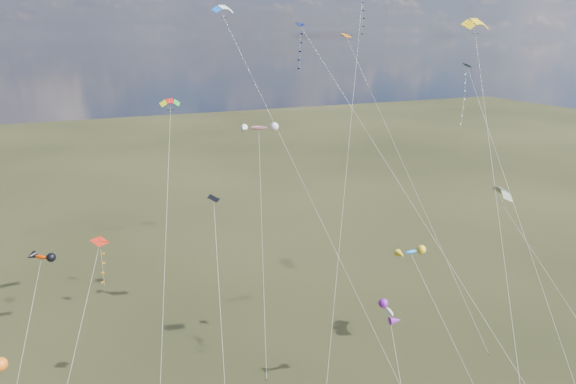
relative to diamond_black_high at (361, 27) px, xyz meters
name	(u,v)px	position (x,y,z in m)	size (l,w,h in m)	color
diamond_black_high	(361,27)	(0.00, 0.00, 0.00)	(13.12, 17.20, 38.60)	black
diamond_navy_tall	(319,75)	(-6.10, -2.42, -4.57)	(12.37, 27.17, 33.67)	#101A48
diamond_black_mid	(217,261)	(-19.35, -10.54, -18.77)	(3.49, 12.73, 19.24)	black
diamond_red_low	(99,271)	(-28.46, -6.68, -19.72)	(7.09, 9.03, 16.24)	red
diamond_navy_right	(471,115)	(4.82, -12.14, -7.84)	(1.08, 20.70, 29.97)	#091A44
diamond_orange_center	(392,138)	(1.25, -4.96, -10.99)	(11.52, 14.06, 32.63)	orange
parafoil_yellow	(477,24)	(3.94, -12.60, 0.12)	(11.56, 22.89, 34.21)	yellow
parafoil_blue_white	(224,10)	(-13.01, 6.04, 1.77)	(11.52, 21.71, 35.87)	blue
parafoil_striped	(504,190)	(9.96, -12.20, -15.69)	(7.29, 14.18, 18.42)	gold
parafoil_tricolor	(170,104)	(-20.03, 2.24, -7.29)	(7.21, 18.23, 26.75)	#C7CB14
novelty_orange_black	(41,258)	(-33.02, -1.87, -19.64)	(5.68, 8.36, 14.16)	red
novelty_white_purple	(390,313)	(-9.92, -21.83, -19.84)	(3.86, 12.58, 13.91)	white
novelty_redwhite_stripe	(259,128)	(-9.88, 4.73, -10.77)	(6.58, 14.87, 23.12)	red
novelty_blue_yellow	(411,253)	(-2.59, -14.43, -19.40)	(5.61, 7.70, 14.35)	blue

